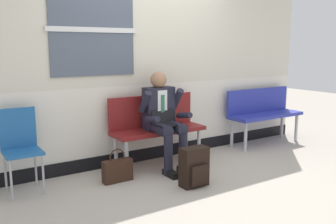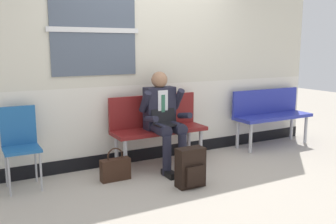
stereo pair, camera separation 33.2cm
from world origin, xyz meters
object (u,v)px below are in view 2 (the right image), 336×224
at_px(folding_chair, 20,140).
at_px(bench_with_person, 157,124).
at_px(bench_empty, 270,112).
at_px(handbag, 115,169).
at_px(person_seated, 164,117).
at_px(backpack, 191,168).

bearing_deg(folding_chair, bench_with_person, 0.41).
relative_size(bench_with_person, folding_chair, 1.39).
height_order(bench_empty, handbag, bench_empty).
relative_size(bench_empty, folding_chair, 1.46).
bearing_deg(handbag, bench_with_person, 24.31).
height_order(person_seated, folding_chair, person_seated).
distance_m(person_seated, backpack, 0.86).
height_order(bench_with_person, person_seated, person_seated).
bearing_deg(bench_empty, person_seated, -174.45).
bearing_deg(bench_with_person, bench_empty, -0.10).
bearing_deg(bench_with_person, backpack, -93.48).
distance_m(bench_with_person, person_seated, 0.23).
height_order(backpack, folding_chair, folding_chair).
height_order(bench_with_person, backpack, bench_with_person).
bearing_deg(folding_chair, bench_empty, 0.13).
relative_size(bench_empty, backpack, 2.96).
bearing_deg(handbag, backpack, -42.13).
bearing_deg(bench_with_person, handbag, -155.69).
distance_m(bench_with_person, backpack, 0.99).
relative_size(bench_with_person, backpack, 2.81).
distance_m(bench_empty, person_seated, 2.04).
relative_size(backpack, folding_chair, 0.49).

